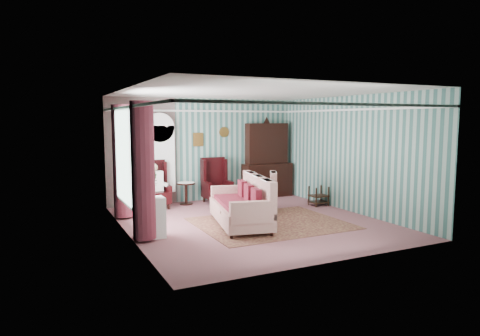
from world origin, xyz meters
name	(u,v)px	position (x,y,z in m)	size (l,w,h in m)	color
floor	(252,222)	(0.00, 0.00, 0.00)	(6.00, 6.00, 0.00)	#844D53
room_shell	(224,133)	(-0.62, 0.18, 2.01)	(5.53, 6.02, 2.91)	#37645B
bookcase	(160,164)	(-1.35, 2.84, 1.12)	(0.80, 0.28, 2.24)	white
dresser_hutch	(267,157)	(1.90, 2.72, 1.18)	(1.50, 0.56, 2.36)	black
wingback_left	(155,185)	(-1.60, 2.45, 0.62)	(0.76, 0.80, 1.25)	black
wingback_right	(217,181)	(0.15, 2.45, 0.62)	(0.76, 0.80, 1.25)	black
seated_woman	(155,186)	(-1.60, 2.45, 0.59)	(0.44, 0.40, 1.18)	silver
round_side_table	(186,194)	(-0.70, 2.60, 0.30)	(0.50, 0.50, 0.60)	black
nest_table	(319,196)	(2.47, 0.90, 0.27)	(0.45, 0.38, 0.54)	black
plant_stand	(150,218)	(-2.40, -0.30, 0.40)	(0.55, 0.35, 0.80)	silver
rug	(271,223)	(0.30, -0.30, 0.01)	(3.20, 2.60, 0.01)	#521B1F
sofa	(240,205)	(-0.40, -0.19, 0.46)	(2.20, 1.08, 0.92)	beige
floral_armchair	(261,193)	(0.70, 0.90, 0.47)	(0.83, 0.74, 0.94)	beige
coffee_table	(246,220)	(-0.45, -0.57, 0.21)	(0.94, 0.50, 0.41)	black
potted_plant_a	(149,189)	(-2.42, -0.35, 0.99)	(0.33, 0.29, 0.37)	#23581B
potted_plant_b	(150,184)	(-2.37, -0.21, 1.05)	(0.28, 0.22, 0.50)	#224E18
potted_plant_c	(143,188)	(-2.51, -0.21, 0.98)	(0.20, 0.20, 0.36)	#184B17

